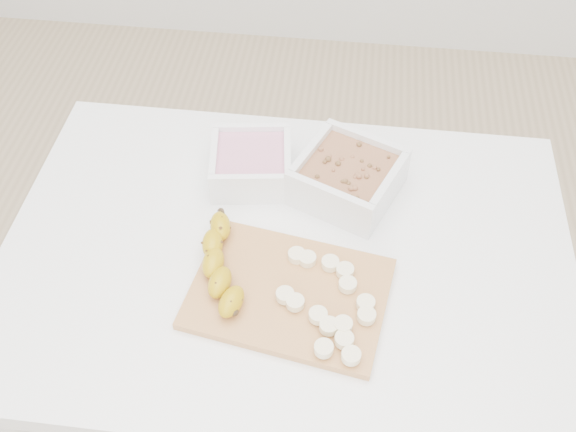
# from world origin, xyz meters

# --- Properties ---
(ground) EXTENTS (3.50, 3.50, 0.00)m
(ground) POSITION_xyz_m (0.00, 0.00, 0.00)
(ground) COLOR #C6AD89
(ground) RESTS_ON ground
(table) EXTENTS (1.00, 0.70, 0.75)m
(table) POSITION_xyz_m (0.00, 0.00, 0.65)
(table) COLOR white
(table) RESTS_ON ground
(bowl_yogurt) EXTENTS (0.17, 0.17, 0.07)m
(bowl_yogurt) POSITION_xyz_m (-0.09, 0.17, 0.79)
(bowl_yogurt) COLOR white
(bowl_yogurt) RESTS_ON table
(bowl_granola) EXTENTS (0.23, 0.23, 0.08)m
(bowl_granola) POSITION_xyz_m (0.10, 0.15, 0.79)
(bowl_granola) COLOR white
(bowl_granola) RESTS_ON table
(cutting_board) EXTENTS (0.35, 0.28, 0.01)m
(cutting_board) POSITION_xyz_m (0.02, -0.09, 0.76)
(cutting_board) COLOR tan
(cutting_board) RESTS_ON table
(banana) EXTENTS (0.08, 0.21, 0.04)m
(banana) POSITION_xyz_m (-0.10, -0.07, 0.78)
(banana) COLOR #B48E0B
(banana) RESTS_ON cutting_board
(banana_slices) EXTENTS (0.16, 0.21, 0.02)m
(banana_slices) POSITION_xyz_m (0.08, -0.11, 0.77)
(banana_slices) COLOR #FBECBB
(banana_slices) RESTS_ON cutting_board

